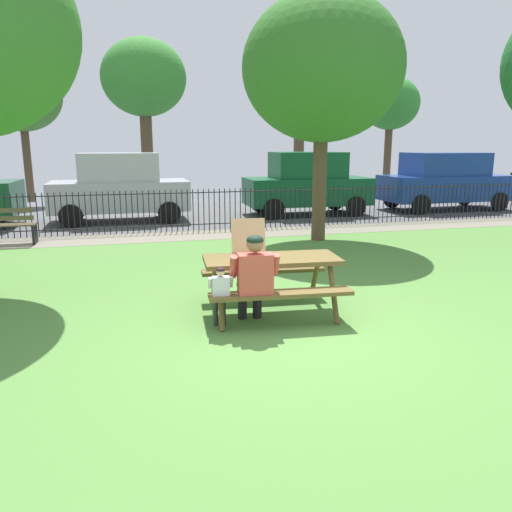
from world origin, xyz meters
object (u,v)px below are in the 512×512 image
(parked_car_right, at_px, (307,183))
(far_tree_midright, at_px, (300,84))
(parked_car_center, at_px, (120,187))
(far_tree_right, at_px, (390,104))
(parked_car_far_right, at_px, (445,180))
(picnic_table_foreground, at_px, (272,270))
(adult_at_table, at_px, (254,276))
(pizza_box_open, at_px, (250,251))
(far_tree_midleft, at_px, (21,96))
(child_at_table, at_px, (220,291))
(far_tree_center, at_px, (144,79))
(tree_near_table, at_px, (323,69))

(parked_car_right, relative_size, far_tree_midright, 0.64)
(parked_car_center, xyz_separation_m, far_tree_right, (11.85, 6.05, 2.93))
(parked_car_far_right, height_order, far_tree_midright, far_tree_midright)
(picnic_table_foreground, xyz_separation_m, adult_at_table, (-0.36, -0.48, 0.06))
(far_tree_midright, bearing_deg, pizza_box_open, -111.26)
(far_tree_midleft, distance_m, far_tree_right, 15.32)
(child_at_table, height_order, far_tree_midright, far_tree_midright)
(parked_car_far_right, height_order, far_tree_midleft, far_tree_midleft)
(parked_car_far_right, distance_m, far_tree_midright, 7.78)
(parked_car_right, bearing_deg, parked_car_center, 180.00)
(picnic_table_foreground, distance_m, far_tree_center, 15.54)
(pizza_box_open, relative_size, tree_near_table, 0.11)
(child_at_table, relative_size, far_tree_right, 0.16)
(picnic_table_foreground, relative_size, adult_at_table, 1.60)
(child_at_table, distance_m, far_tree_center, 16.00)
(adult_at_table, bearing_deg, pizza_box_open, 81.70)
(pizza_box_open, relative_size, parked_car_right, 0.15)
(far_tree_right, bearing_deg, parked_car_right, -135.14)
(parked_car_center, bearing_deg, far_tree_center, 79.99)
(picnic_table_foreground, bearing_deg, child_at_table, -148.81)
(adult_at_table, height_order, tree_near_table, tree_near_table)
(picnic_table_foreground, xyz_separation_m, parked_car_right, (3.73, 8.91, 0.41))
(far_tree_right, bearing_deg, parked_car_far_right, -100.00)
(parked_car_far_right, distance_m, far_tree_center, 12.03)
(tree_near_table, xyz_separation_m, parked_car_center, (-4.57, 4.11, -2.86))
(parked_car_far_right, xyz_separation_m, far_tree_right, (1.07, 6.05, 2.93))
(far_tree_midleft, bearing_deg, tree_near_table, -51.62)
(parked_car_far_right, bearing_deg, tree_near_table, -146.50)
(far_tree_right, bearing_deg, far_tree_midright, 180.00)
(adult_at_table, height_order, far_tree_midright, far_tree_midright)
(picnic_table_foreground, bearing_deg, far_tree_center, 93.71)
(picnic_table_foreground, height_order, far_tree_center, far_tree_center)
(picnic_table_foreground, relative_size, far_tree_midright, 0.31)
(parked_car_right, relative_size, parked_car_far_right, 0.89)
(tree_near_table, bearing_deg, adult_at_table, -118.81)
(far_tree_right, bearing_deg, parked_car_center, -152.95)
(far_tree_midleft, relative_size, far_tree_center, 0.85)
(parked_car_right, height_order, far_tree_midleft, far_tree_midleft)
(far_tree_midleft, bearing_deg, pizza_box_open, -70.70)
(tree_near_table, height_order, far_tree_right, tree_near_table)
(pizza_box_open, height_order, tree_near_table, tree_near_table)
(child_at_table, xyz_separation_m, parked_car_right, (4.52, 9.39, 0.51))
(pizza_box_open, xyz_separation_m, parked_car_center, (-1.75, 8.86, 0.15))
(parked_car_center, relative_size, parked_car_right, 1.00)
(parked_car_center, height_order, parked_car_right, same)
(child_at_table, relative_size, tree_near_table, 0.15)
(far_tree_center, bearing_deg, pizza_box_open, -87.39)
(adult_at_table, xyz_separation_m, far_tree_right, (10.18, 15.44, 3.28))
(parked_car_far_right, bearing_deg, adult_at_table, -134.15)
(parked_car_center, distance_m, far_tree_midleft, 7.59)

